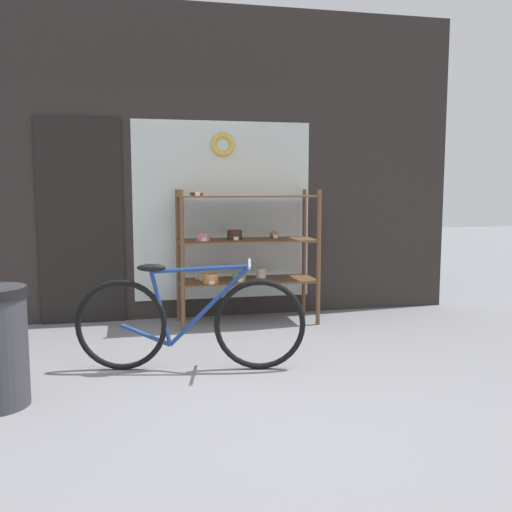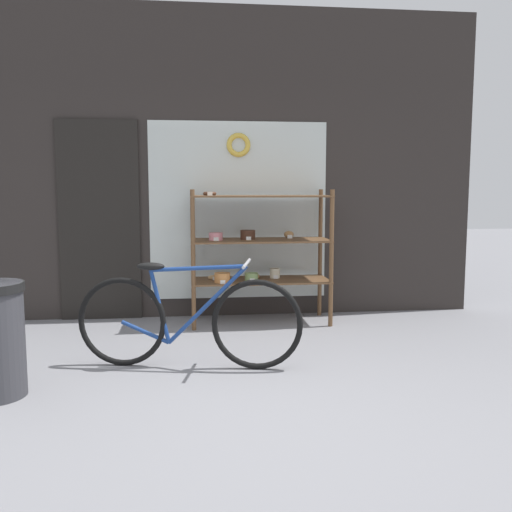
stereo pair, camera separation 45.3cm
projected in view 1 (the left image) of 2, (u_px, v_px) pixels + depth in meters
ground_plane at (263, 414)px, 3.54m from camera, size 30.00×30.00×0.00m
storefront_facade at (200, 168)px, 6.07m from camera, size 5.63×0.13×3.30m
display_case at (244, 245)px, 5.85m from camera, size 1.42×0.54×1.38m
bicycle at (190, 322)px, 4.37m from camera, size 1.74×0.52×0.84m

